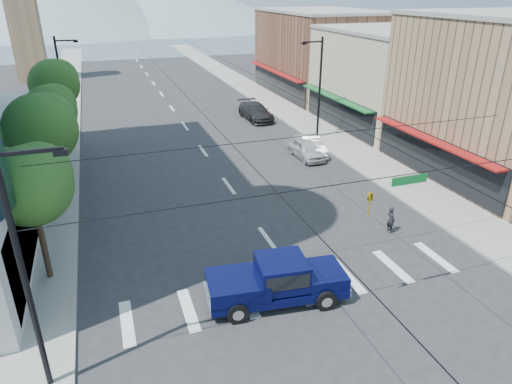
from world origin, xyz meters
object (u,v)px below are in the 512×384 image
Objects in this scene: parked_car_near at (306,149)px; parked_car_mid at (311,145)px; pedestrian at (391,220)px; pickup_truck at (276,280)px; parked_car_far at (256,112)px.

parked_car_near reaches higher than parked_car_mid.
pedestrian reaches higher than parked_car_mid.
parked_car_mid is at bearing 66.66° from pickup_truck.
parked_car_near is 1.13m from parked_car_mid.
pedestrian is 25.56m from parked_car_far.
pickup_truck is 20.11m from parked_car_mid.
parked_car_far reaches higher than parked_car_near.
parked_car_near is at bearing -129.67° from parked_car_mid.
pedestrian is at bearing -90.39° from parked_car_mid.
parked_car_mid is at bearing -88.17° from parked_car_far.
parked_car_mid is 0.77× the size of parked_car_far.
parked_car_mid is (1.50, 13.72, -0.04)m from pedestrian.
pickup_truck is 1.43× the size of parked_car_mid.
parked_car_near is at bearing 67.58° from pickup_truck.
parked_car_far is (0.00, 12.62, 0.09)m from parked_car_near.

